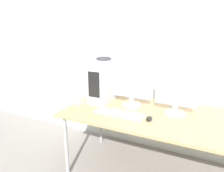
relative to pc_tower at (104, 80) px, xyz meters
The scene contains 9 objects.
wall_back 1.00m from the pc_tower, 27.72° to the left, with size 8.00×0.07×2.70m.
desk 0.88m from the pc_tower, 11.45° to the right, with size 2.14×0.93×0.74m.
pc_tower is the anchor object (origin of this frame).
headphones 0.25m from the pc_tower, 90.00° to the left, with size 0.18×0.18×0.03m.
monitor_main 0.37m from the pc_tower, ahead, with size 0.44×0.21×0.49m.
monitor_right_near 0.85m from the pc_tower, ahead, with size 0.41×0.21×0.45m.
keyboard 0.54m from the pc_tower, 44.71° to the right, with size 0.50×0.15×0.02m.
mouse 0.78m from the pc_tower, 27.92° to the right, with size 0.05×0.10×0.03m.
cell_phone 0.40m from the pc_tower, 124.98° to the right, with size 0.11×0.15×0.01m.
Camera 1 is at (0.34, -1.56, 1.62)m, focal length 35.00 mm.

